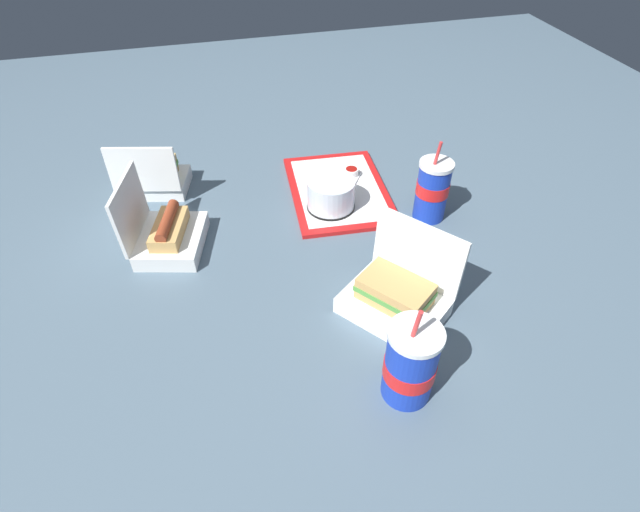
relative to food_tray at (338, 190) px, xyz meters
name	(u,v)px	position (x,y,z in m)	size (l,w,h in m)	color
ground_plane	(300,274)	(0.29, -0.18, -0.01)	(3.20, 3.20, 0.00)	#4C6070
food_tray	(338,190)	(0.00, 0.00, 0.00)	(0.39, 0.29, 0.01)	red
cake_container	(331,195)	(0.08, -0.04, 0.04)	(0.13, 0.13, 0.08)	black
ketchup_cup	(351,172)	(-0.05, 0.05, 0.02)	(0.04, 0.04, 0.02)	white
napkin_stack	(324,178)	(-0.05, -0.03, 0.01)	(0.10, 0.10, 0.00)	white
plastic_fork	(354,182)	(-0.01, 0.05, 0.01)	(0.11, 0.01, 0.01)	white
clamshell_sandwich_left	(153,177)	(-0.14, -0.49, 0.04)	(0.17, 0.21, 0.17)	white
clamshell_sandwich_corner	(396,296)	(0.45, -0.01, 0.04)	(0.26, 0.25, 0.19)	white
clamshell_hotdog_back	(166,233)	(0.12, -0.46, 0.04)	(0.22, 0.20, 0.19)	white
soda_cup_left	(410,364)	(0.64, -0.06, 0.08)	(0.10, 0.10, 0.23)	#1938B7
soda_cup_back	(432,190)	(0.17, 0.20, 0.08)	(0.09, 0.09, 0.22)	#1938B7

